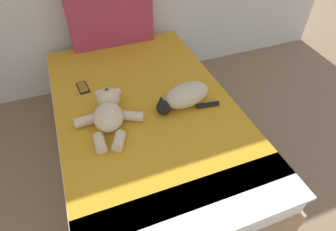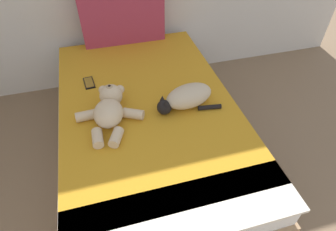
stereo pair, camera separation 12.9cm
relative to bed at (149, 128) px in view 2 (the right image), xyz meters
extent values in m
cube|color=#9E7A56|center=(0.00, 0.00, -0.10)|extent=(1.26, 2.02, 0.28)
cube|color=white|center=(0.00, 0.00, 0.13)|extent=(1.22, 1.96, 0.19)
cube|color=orange|center=(0.00, 0.06, 0.24)|extent=(1.21, 1.82, 0.02)
cube|color=silver|center=(0.00, -0.85, 0.24)|extent=(1.21, 0.32, 0.02)
cube|color=#A5334C|center=(0.00, 0.93, 0.50)|extent=(0.73, 0.12, 0.50)
ellipsoid|color=#C6B293|center=(0.28, -0.08, 0.32)|extent=(0.37, 0.26, 0.15)
sphere|color=black|center=(0.09, -0.12, 0.30)|extent=(0.10, 0.10, 0.10)
cone|color=black|center=(0.10, -0.15, 0.36)|extent=(0.04, 0.04, 0.04)
cone|color=black|center=(0.08, -0.10, 0.36)|extent=(0.04, 0.04, 0.04)
cylinder|color=black|center=(0.40, -0.17, 0.26)|extent=(0.16, 0.05, 0.03)
ellipsoid|color=black|center=(0.18, -0.07, 0.27)|extent=(0.11, 0.08, 0.04)
ellipsoid|color=beige|center=(-0.28, -0.11, 0.33)|extent=(0.23, 0.26, 0.16)
sphere|color=beige|center=(-0.24, 0.06, 0.33)|extent=(0.16, 0.16, 0.16)
sphere|color=tan|center=(-0.24, 0.06, 0.38)|extent=(0.06, 0.06, 0.06)
sphere|color=black|center=(-0.24, 0.06, 0.41)|extent=(0.02, 0.02, 0.02)
sphere|color=beige|center=(-0.28, 0.13, 0.33)|extent=(0.06, 0.06, 0.06)
sphere|color=beige|center=(-0.17, 0.10, 0.33)|extent=(0.06, 0.06, 0.06)
cylinder|color=beige|center=(-0.42, -0.05, 0.28)|extent=(0.14, 0.07, 0.07)
cylinder|color=beige|center=(-0.37, -0.27, 0.28)|extent=(0.07, 0.12, 0.07)
cylinder|color=beige|center=(-0.12, -0.11, 0.28)|extent=(0.15, 0.12, 0.07)
cylinder|color=beige|center=(-0.26, -0.29, 0.28)|extent=(0.11, 0.14, 0.07)
cube|color=black|center=(-0.38, 0.35, 0.25)|extent=(0.09, 0.15, 0.01)
cube|color=olive|center=(-0.38, 0.35, 0.26)|extent=(0.07, 0.14, 0.00)
camera|label=1|loc=(-0.39, -1.46, 1.55)|focal=30.34mm
camera|label=2|loc=(-0.27, -1.50, 1.55)|focal=30.34mm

